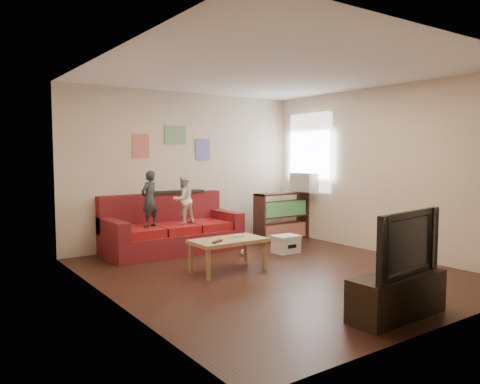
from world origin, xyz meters
TOP-DOWN VIEW (x-y plane):
  - room_shell at (0.00, 0.00)m, footprint 4.52×5.02m
  - sofa at (-0.52, 2.08)m, footprint 2.23×1.02m
  - child_a at (-0.97, 1.90)m, footprint 0.38×0.33m
  - child_b at (-0.37, 1.90)m, footprint 0.43×0.35m
  - coffee_table at (-0.50, 0.37)m, footprint 1.02×0.56m
  - remote at (-0.75, 0.25)m, footprint 0.21×0.15m
  - game_controller at (-0.30, 0.42)m, footprint 0.16×0.07m
  - bookshelf at (1.70, 1.85)m, footprint 1.11×0.33m
  - window at (2.22, 1.65)m, footprint 0.04×1.08m
  - ac_unit at (2.10, 1.65)m, footprint 0.28×0.55m
  - artwork_left at (-0.85, 2.48)m, footprint 0.30×0.01m
  - artwork_center at (-0.20, 2.48)m, footprint 0.42×0.01m
  - artwork_right at (0.35, 2.48)m, footprint 0.30×0.01m
  - file_box at (0.96, 0.86)m, footprint 0.42×0.32m
  - tv_stand at (-0.11, -2.08)m, footprint 1.16×0.42m
  - television at (-0.11, -2.08)m, footprint 1.12×0.30m
  - tissue at (0.27, 1.07)m, footprint 0.12×0.12m

SIDE VIEW (x-z plane):
  - tissue at x=0.27m, z-range 0.00..0.11m
  - file_box at x=0.96m, z-range 0.00..0.29m
  - tv_stand at x=-0.11m, z-range 0.00..0.43m
  - sofa at x=-0.52m, z-range -0.16..0.82m
  - coffee_table at x=-0.50m, z-range 0.16..0.62m
  - bookshelf at x=1.70m, z-range -0.05..0.84m
  - remote at x=-0.75m, z-range 0.46..0.48m
  - game_controller at x=-0.30m, z-range 0.46..0.49m
  - television at x=-0.11m, z-range 0.43..1.07m
  - child_b at x=-0.37m, z-range 0.47..1.26m
  - child_a at x=-0.97m, z-range 0.47..1.36m
  - ac_unit at x=2.10m, z-range 0.91..1.26m
  - room_shell at x=0.00m, z-range -0.01..2.71m
  - window at x=2.22m, z-range 0.90..2.38m
  - artwork_right at x=0.35m, z-range 1.51..1.89m
  - artwork_left at x=-0.85m, z-range 1.55..1.95m
  - artwork_center at x=-0.20m, z-range 1.79..2.11m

